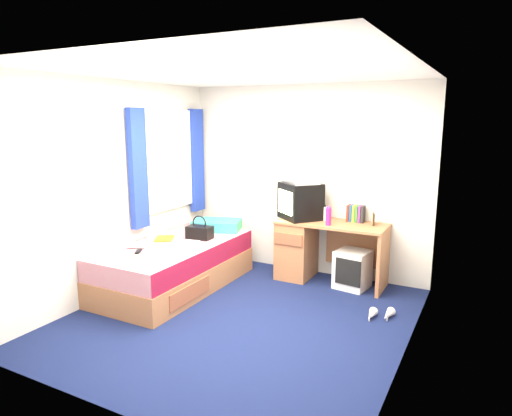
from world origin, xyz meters
The scene contains 20 objects.
ground centered at (0.00, 0.00, 0.00)m, with size 3.40×3.40×0.00m, color #0C1438.
room_shell centered at (0.00, 0.00, 1.45)m, with size 3.40×3.40×3.40m.
bed centered at (-1.10, 0.39, 0.27)m, with size 1.01×2.00×0.54m.
pillow centered at (-1.01, 1.17, 0.61)m, with size 0.61×0.39×0.13m, color #1B57B0.
desk centered at (0.19, 1.44, 0.41)m, with size 1.30×0.55×0.75m.
storage_cube centered at (0.76, 1.37, 0.23)m, with size 0.36×0.36×0.45m, color silver.
crt_tv centered at (0.05, 1.44, 0.98)m, with size 0.61×0.61×0.45m.
vcr centered at (0.05, 1.44, 1.24)m, with size 0.45×0.32×0.09m, color silver.
book_row centered at (0.71, 1.60, 0.85)m, with size 0.20×0.13×0.20m.
picture_frame centered at (0.94, 1.52, 0.82)m, with size 0.02×0.12×0.14m, color black.
pink_water_bottle centered at (0.47, 1.27, 0.85)m, with size 0.06×0.06×0.20m, color #E62072.
aerosol_can centered at (0.36, 1.48, 0.84)m, with size 0.05×0.05×0.17m, color silver.
handbag centered at (-0.96, 0.71, 0.62)m, with size 0.32×0.19×0.29m.
towel centered at (-0.81, 0.19, 0.59)m, with size 0.29×0.24×0.10m, color silver.
magazine centered at (-1.32, 0.49, 0.55)m, with size 0.21×0.28×0.01m, color gold.
water_bottle centered at (-1.35, 0.02, 0.58)m, with size 0.07×0.07×0.20m, color silver.
colour_swatch_fan centered at (-1.06, -0.22, 0.55)m, with size 0.22×0.06×0.01m, color yellow.
remote_control centered at (-1.22, -0.08, 0.55)m, with size 0.05×0.16×0.02m, color black.
window_assembly centered at (-1.55, 0.90, 1.42)m, with size 0.11×1.42×1.40m.
white_heels centered at (1.25, 0.64, 0.04)m, with size 0.25×0.31×0.09m.
Camera 1 is at (2.16, -3.72, 1.99)m, focal length 32.00 mm.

